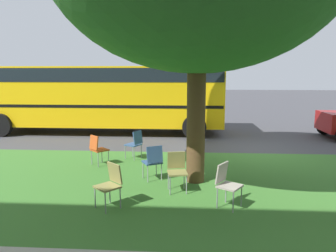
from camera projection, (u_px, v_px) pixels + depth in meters
ground at (252, 152)px, 10.63m from camera, size 80.00×80.00×0.00m
grass_verge at (278, 185)px, 7.48m from camera, size 48.00×6.00×0.01m
chair_0 at (153, 160)px, 7.75m from camera, size 0.56×0.56×0.88m
chair_1 at (110, 182)px, 6.18m from camera, size 0.59×0.59×0.88m
chair_2 at (226, 182)px, 6.20m from camera, size 0.58×0.58×0.88m
chair_3 at (135, 142)px, 9.71m from camera, size 0.57×0.56×0.88m
chair_4 at (97, 148)px, 9.02m from camera, size 0.59×0.59×0.88m
chair_6 at (177, 168)px, 7.06m from camera, size 0.48×0.49×0.88m
school_bus at (103, 93)px, 13.92m from camera, size 10.40×2.80×2.88m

